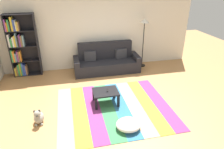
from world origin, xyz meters
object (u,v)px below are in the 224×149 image
(bookshelf, at_px, (20,47))
(tv_remote, at_px, (107,90))
(coffee_table, at_px, (106,93))
(couch, at_px, (106,62))
(dog, at_px, (39,117))
(standing_lamp, at_px, (144,27))
(pouf, at_px, (129,125))

(bookshelf, height_order, tv_remote, bookshelf)
(coffee_table, height_order, tv_remote, tv_remote)
(couch, distance_m, coffee_table, 2.09)
(dog, xyz_separation_m, standing_lamp, (3.45, 2.65, 1.30))
(coffee_table, bearing_deg, couch, 78.10)
(bookshelf, distance_m, pouf, 4.40)
(dog, height_order, standing_lamp, standing_lamp)
(couch, relative_size, standing_lamp, 1.29)
(couch, xyz_separation_m, coffee_table, (-0.43, -2.04, -0.03))
(tv_remote, bearing_deg, coffee_table, -153.93)
(standing_lamp, distance_m, tv_remote, 3.02)
(pouf, height_order, tv_remote, tv_remote)
(couch, relative_size, dog, 5.69)
(bookshelf, relative_size, standing_lamp, 1.16)
(couch, bearing_deg, tv_remote, -100.52)
(tv_remote, bearing_deg, bookshelf, 147.54)
(standing_lamp, relative_size, tv_remote, 11.67)
(dog, height_order, tv_remote, dog)
(coffee_table, relative_size, standing_lamp, 0.37)
(pouf, height_order, dog, dog)
(coffee_table, relative_size, tv_remote, 4.31)
(coffee_table, bearing_deg, tv_remote, 14.50)
(dog, relative_size, tv_remote, 2.65)
(couch, distance_m, dog, 3.24)
(coffee_table, bearing_deg, dog, -164.81)
(couch, bearing_deg, bookshelf, 174.18)
(couch, height_order, tv_remote, couch)
(bookshelf, relative_size, pouf, 3.71)
(bookshelf, relative_size, dog, 5.11)
(bookshelf, height_order, standing_lamp, bookshelf)
(pouf, distance_m, dog, 2.03)
(dog, distance_m, standing_lamp, 4.54)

